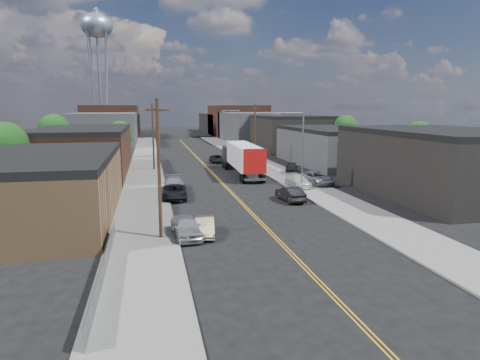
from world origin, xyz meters
name	(u,v)px	position (x,y,z in m)	size (l,w,h in m)	color
ground	(197,158)	(0.00, 60.00, 0.00)	(260.00, 260.00, 0.00)	black
centerline	(208,169)	(0.00, 45.00, 0.01)	(0.32, 120.00, 0.01)	gold
sidewalk_left	(145,170)	(-9.50, 45.00, 0.07)	(5.00, 140.00, 0.15)	slate
sidewalk_right	(267,166)	(9.50, 45.00, 0.07)	(5.00, 140.00, 0.15)	slate
warehouse_tan	(40,186)	(-18.00, 18.00, 2.80)	(12.00, 22.00, 5.60)	olive
warehouse_brown	(84,151)	(-18.00, 44.00, 3.30)	(12.00, 26.00, 6.60)	#48281C
industrial_right_a	(441,162)	(21.99, 20.00, 3.55)	(14.00, 22.00, 7.10)	black
industrial_right_b	(338,146)	(22.00, 46.00, 3.05)	(14.00, 24.00, 6.10)	#323234
industrial_right_c	(288,133)	(22.00, 72.00, 3.80)	(14.00, 22.00, 7.60)	black
skyline_left_a	(104,129)	(-20.00, 95.00, 4.00)	(16.00, 30.00, 8.00)	#323234
skyline_right_a	(255,127)	(20.00, 95.00, 4.00)	(16.00, 30.00, 8.00)	#323234
skyline_left_b	(112,122)	(-20.00, 120.00, 5.00)	(16.00, 26.00, 10.00)	#48281C
skyline_right_b	(237,121)	(20.00, 120.00, 5.00)	(16.00, 26.00, 10.00)	#48281C
skyline_left_c	(117,124)	(-20.00, 140.00, 3.50)	(16.00, 40.00, 7.00)	black
skyline_right_c	(226,123)	(20.00, 140.00, 3.50)	(16.00, 40.00, 7.00)	black
water_tower	(97,30)	(-22.00, 110.00, 30.65)	(9.00, 9.00, 36.90)	gray
streetlight_near	(299,144)	(7.60, 25.00, 5.33)	(3.39, 0.25, 9.00)	gray
streetlight_far	(237,129)	(7.60, 60.00, 5.33)	(3.39, 0.25, 9.00)	gray
utility_pole_left_near	(159,169)	(-8.20, 10.00, 5.14)	(1.60, 0.26, 10.00)	black
utility_pole_left_far	(153,136)	(-8.20, 45.00, 5.14)	(1.60, 0.26, 10.00)	black
utility_pole_right	(255,134)	(8.20, 48.00, 5.14)	(1.60, 0.26, 10.00)	black
chainlink_fence	(104,266)	(-11.50, 3.50, 0.66)	(0.05, 16.00, 1.22)	slate
tree_left_near	(6,147)	(-23.94, 30.00, 5.18)	(4.85, 4.76, 7.91)	black
tree_left_mid	(55,132)	(-23.94, 55.00, 5.48)	(5.10, 5.04, 8.37)	black
tree_left_far	(121,134)	(-13.94, 62.00, 4.57)	(4.35, 4.20, 6.97)	black
tree_right_near	(418,138)	(30.06, 36.00, 4.87)	(4.60, 4.48, 7.44)	black
tree_right_far	(346,129)	(30.06, 60.00, 5.18)	(4.85, 4.76, 7.91)	black
semi_truck	(241,157)	(3.82, 38.49, 2.51)	(3.39, 16.89, 4.41)	silver
car_left_a	(186,227)	(-6.40, 10.00, 0.80)	(1.88, 4.68, 1.60)	#B4B7B9
car_left_b	(205,227)	(-5.00, 10.25, 0.66)	(1.39, 3.99, 1.31)	#938160
car_left_c	(175,192)	(-6.40, 23.65, 0.74)	(2.44, 5.30, 1.47)	black
car_left_d	(174,184)	(-6.23, 27.64, 0.81)	(2.28, 5.60, 1.62)	#B0B4B5
car_right_oncoming	(290,194)	(5.00, 20.12, 0.75)	(1.59, 4.56, 1.50)	black
car_right_lot_a	(317,178)	(11.00, 28.00, 0.92)	(2.54, 5.51, 1.53)	#A8AAAD
car_right_lot_b	(298,181)	(8.20, 26.83, 0.84)	(1.92, 4.73, 1.37)	silver
car_right_lot_c	(291,168)	(11.00, 37.44, 0.90)	(1.76, 4.38, 1.49)	black
car_ahead_truck	(217,159)	(2.46, 51.75, 0.66)	(2.20, 4.76, 1.32)	black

